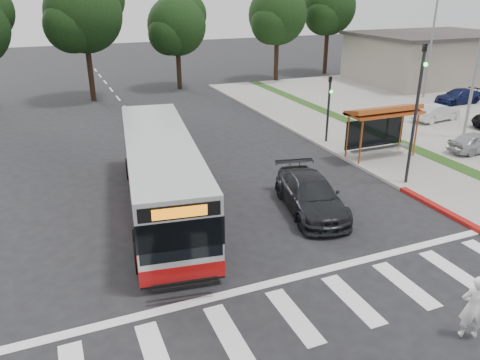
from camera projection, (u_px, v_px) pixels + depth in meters
ground at (230, 237)px, 17.61m from camera, size 140.00×140.00×0.00m
sidewalk_east at (350, 142)px, 28.33m from camera, size 4.00×40.00×0.12m
curb_east at (322, 145)px, 27.62m from camera, size 0.30×40.00×0.15m
curb_east_red at (453, 216)px, 19.08m from camera, size 0.32×6.00×0.15m
parking_lot at (471, 115)px, 34.32m from camera, size 18.00×36.00×0.10m
commercial_building at (430, 59)px, 46.24m from camera, size 14.00×10.00×4.40m
building_roof_cap at (434, 34)px, 45.35m from camera, size 14.60×10.60×0.30m
crosswalk_ladder at (294, 316)px, 13.34m from camera, size 18.00×2.60×0.01m
bus_shelter at (383, 116)px, 24.92m from camera, size 4.20×1.60×2.86m
traffic_signal_ne_tall at (417, 104)px, 20.83m from camera, size 0.18×0.37×6.50m
traffic_signal_ne_short at (329, 103)px, 27.34m from camera, size 0.18×0.37×4.00m
lot_light_mid at (434, 25)px, 37.57m from camera, size 1.90×0.35×9.01m
tree_ne_a at (278, 14)px, 44.87m from camera, size 6.16×5.74×9.30m
tree_ne_b at (329, 6)px, 48.87m from camera, size 6.16×5.74×10.02m
tree_north_a at (84, 12)px, 36.55m from camera, size 6.60×6.15×10.17m
tree_north_b at (177, 25)px, 41.58m from camera, size 5.72×5.33×8.43m
transit_bus at (161, 175)px, 19.24m from camera, size 4.27×12.27×3.11m
pedestrian at (473, 307)px, 12.25m from camera, size 0.81×0.71×1.86m
dark_sedan at (311, 195)px, 19.38m from camera, size 3.08×5.43×1.48m
parked_car_0 at (476, 142)px, 26.23m from camera, size 3.38×1.38×1.15m
parked_car_1 at (436, 112)px, 32.46m from camera, size 3.82×1.77×1.21m
parked_car_3 at (458, 96)px, 37.39m from camera, size 3.95×1.62×1.14m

